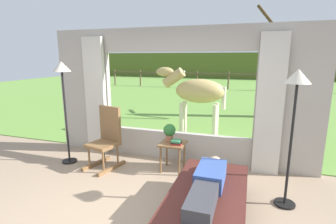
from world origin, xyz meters
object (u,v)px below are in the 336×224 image
(rocking_chair, at_px, (107,138))
(horse, at_px, (196,92))
(recliner_sofa, at_px, (208,203))
(floor_lamp_right, at_px, (296,98))
(floor_lamp_left, at_px, (63,82))
(pasture_tree, at_px, (267,73))
(side_table, at_px, (173,148))
(reclining_person, at_px, (208,183))
(potted_plant, at_px, (169,132))
(book_stack, at_px, (176,142))

(rocking_chair, distance_m, horse, 2.70)
(recliner_sofa, relative_size, floor_lamp_right, 0.92)
(floor_lamp_left, xyz_separation_m, pasture_tree, (3.74, 5.16, -0.07))
(recliner_sofa, distance_m, rocking_chair, 2.33)
(horse, height_order, pasture_tree, pasture_tree)
(floor_lamp_right, bearing_deg, pasture_tree, 90.94)
(side_table, bearing_deg, recliner_sofa, -55.62)
(side_table, bearing_deg, horse, 91.23)
(reclining_person, relative_size, floor_lamp_right, 0.77)
(side_table, xyz_separation_m, pasture_tree, (1.71, 4.90, 1.06))
(floor_lamp_right, bearing_deg, floor_lamp_left, 175.40)
(side_table, height_order, potted_plant, potted_plant)
(horse, bearing_deg, floor_lamp_left, 141.41)
(recliner_sofa, xyz_separation_m, floor_lamp_right, (0.96, 0.65, 1.28))
(book_stack, bearing_deg, recliner_sofa, -56.95)
(reclining_person, xyz_separation_m, side_table, (-0.84, 1.27, -0.10))
(side_table, relative_size, floor_lamp_left, 0.27)
(side_table, xyz_separation_m, potted_plant, (-0.08, 0.06, 0.28))
(pasture_tree, bearing_deg, rocking_chair, -120.02)
(rocking_chair, distance_m, floor_lamp_right, 3.19)
(potted_plant, bearing_deg, floor_lamp_right, -18.56)
(reclining_person, height_order, horse, horse)
(floor_lamp_left, bearing_deg, reclining_person, -19.45)
(rocking_chair, bearing_deg, floor_lamp_left, -159.86)
(book_stack, bearing_deg, reclining_person, -58.05)
(potted_plant, distance_m, pasture_tree, 5.22)
(floor_lamp_right, height_order, horse, floor_lamp_right)
(pasture_tree, bearing_deg, reclining_person, -98.05)
(rocking_chair, relative_size, pasture_tree, 0.32)
(side_table, relative_size, horse, 0.29)
(pasture_tree, bearing_deg, recliner_sofa, -98.11)
(reclining_person, xyz_separation_m, pasture_tree, (0.87, 6.17, 0.96))
(recliner_sofa, xyz_separation_m, rocking_chair, (-2.06, 1.05, 0.33))
(recliner_sofa, distance_m, horse, 3.63)
(book_stack, distance_m, floor_lamp_right, 2.02)
(book_stack, height_order, floor_lamp_left, floor_lamp_left)
(potted_plant, height_order, floor_lamp_right, floor_lamp_right)
(reclining_person, height_order, potted_plant, potted_plant)
(reclining_person, xyz_separation_m, horse, (-0.88, 3.45, 0.63))
(floor_lamp_left, relative_size, floor_lamp_right, 1.03)
(reclining_person, relative_size, potted_plant, 4.47)
(floor_lamp_left, height_order, pasture_tree, pasture_tree)
(recliner_sofa, bearing_deg, side_table, 124.62)
(floor_lamp_right, bearing_deg, recliner_sofa, -145.84)
(side_table, bearing_deg, pasture_tree, 70.76)
(recliner_sofa, relative_size, reclining_person, 1.19)
(potted_plant, distance_m, book_stack, 0.25)
(floor_lamp_left, bearing_deg, floor_lamp_right, -4.60)
(floor_lamp_left, relative_size, horse, 1.06)
(reclining_person, relative_size, pasture_tree, 0.41)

